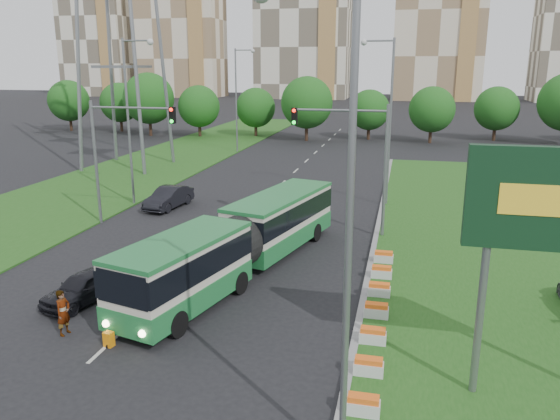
% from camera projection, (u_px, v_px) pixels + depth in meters
% --- Properties ---
extents(ground, '(360.00, 360.00, 0.00)m').
position_uv_depth(ground, '(231.00, 292.00, 25.23)').
color(ground, black).
rests_on(ground, ground).
extents(grass_median, '(14.00, 60.00, 0.15)m').
position_uv_depth(grass_median, '(502.00, 255.00, 29.92)').
color(grass_median, '#1E4F16').
rests_on(grass_median, ground).
extents(median_kerb, '(0.30, 60.00, 0.18)m').
position_uv_depth(median_kerb, '(374.00, 246.00, 31.42)').
color(median_kerb, gray).
rests_on(median_kerb, ground).
extents(left_verge, '(12.00, 110.00, 0.10)m').
position_uv_depth(left_verge, '(134.00, 173.00, 52.67)').
color(left_verge, '#1E4F16').
rests_on(left_verge, ground).
extents(lane_markings, '(0.20, 100.00, 0.01)m').
position_uv_depth(lane_markings, '(272.00, 193.00, 44.71)').
color(lane_markings, '#B9B9B2').
rests_on(lane_markings, ground).
extents(flower_planters, '(1.10, 13.70, 0.60)m').
position_uv_depth(flower_planters, '(376.00, 310.00, 22.34)').
color(flower_planters, silver).
rests_on(flower_planters, grass_median).
extents(traffic_mast_median, '(5.76, 0.32, 8.00)m').
position_uv_depth(traffic_mast_median, '(358.00, 149.00, 32.23)').
color(traffic_mast_median, slate).
rests_on(traffic_mast_median, ground).
extents(traffic_mast_left, '(5.76, 0.32, 8.00)m').
position_uv_depth(traffic_mast_left, '(117.00, 143.00, 34.58)').
color(traffic_mast_left, slate).
rests_on(traffic_mast_left, ground).
extents(street_lamps, '(36.00, 60.00, 12.00)m').
position_uv_depth(street_lamps, '(233.00, 135.00, 33.75)').
color(street_lamps, slate).
rests_on(street_lamps, ground).
extents(tree_line, '(120.00, 8.00, 9.00)m').
position_uv_depth(tree_line, '(427.00, 108.00, 73.67)').
color(tree_line, '#1B4F15').
rests_on(tree_line, ground).
extents(apartment_tower_west, '(26.00, 15.00, 48.00)m').
position_uv_depth(apartment_tower_west, '(181.00, 20.00, 174.38)').
color(apartment_tower_west, beige).
rests_on(apartment_tower_west, ground).
extents(apartment_tower_cwest, '(28.00, 15.00, 52.00)m').
position_uv_depth(apartment_tower_cwest, '(304.00, 11.00, 165.17)').
color(apartment_tower_cwest, silver).
rests_on(apartment_tower_cwest, ground).
extents(apartment_tower_ceast, '(25.00, 15.00, 50.00)m').
position_uv_depth(apartment_tower_ceast, '(440.00, 11.00, 156.72)').
color(apartment_tower_ceast, beige).
rests_on(apartment_tower_ceast, ground).
extents(midrise_west, '(22.00, 14.00, 36.00)m').
position_uv_depth(midrise_west, '(98.00, 41.00, 182.46)').
color(midrise_west, silver).
rests_on(midrise_west, ground).
extents(articulated_bus, '(2.65, 16.98, 2.80)m').
position_uv_depth(articulated_bus, '(239.00, 240.00, 27.24)').
color(articulated_bus, beige).
rests_on(articulated_bus, ground).
extents(car_left_near, '(2.60, 4.32, 1.38)m').
position_uv_depth(car_left_near, '(84.00, 287.00, 24.07)').
color(car_left_near, black).
rests_on(car_left_near, ground).
extents(car_left_far, '(2.24, 4.86, 1.55)m').
position_uv_depth(car_left_far, '(169.00, 198.00, 39.91)').
color(car_left_far, black).
rests_on(car_left_far, ground).
extents(pedestrian, '(0.52, 0.72, 1.83)m').
position_uv_depth(pedestrian, '(63.00, 312.00, 21.07)').
color(pedestrian, gray).
rests_on(pedestrian, ground).
extents(shopping_trolley, '(0.34, 0.36, 0.58)m').
position_uv_depth(shopping_trolley, '(109.00, 339.00, 20.31)').
color(shopping_trolley, orange).
rests_on(shopping_trolley, ground).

